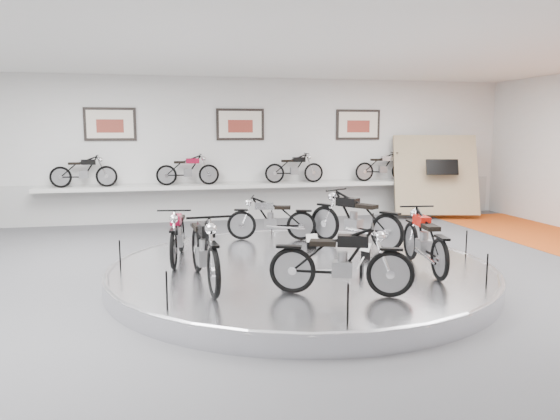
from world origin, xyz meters
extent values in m
plane|color=#4E4E50|center=(0.00, 0.00, 0.00)|extent=(16.00, 16.00, 0.00)
plane|color=white|center=(0.00, 0.00, 4.00)|extent=(16.00, 16.00, 0.00)
plane|color=silver|center=(0.00, 7.00, 2.00)|extent=(16.00, 0.00, 16.00)
cube|color=#BCBCBA|center=(0.00, 6.98, 0.55)|extent=(15.68, 0.04, 1.10)
cylinder|color=silver|center=(0.00, 0.30, 0.15)|extent=(6.40, 6.40, 0.30)
torus|color=#B2B2BA|center=(0.00, 0.30, 0.27)|extent=(6.40, 6.40, 0.10)
cube|color=silver|center=(0.00, 6.70, 1.00)|extent=(11.00, 0.55, 0.10)
cube|color=#F1E5CF|center=(-3.50, 6.96, 2.70)|extent=(1.35, 0.06, 0.88)
cube|color=#F1E5CF|center=(0.00, 6.96, 2.70)|extent=(1.35, 0.06, 0.88)
cube|color=#F1E5CF|center=(3.50, 6.96, 2.70)|extent=(1.35, 0.06, 0.88)
cube|color=tan|center=(5.60, 6.10, 1.25)|extent=(2.56, 1.52, 2.30)
camera|label=1|loc=(-2.32, -8.36, 2.54)|focal=35.00mm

